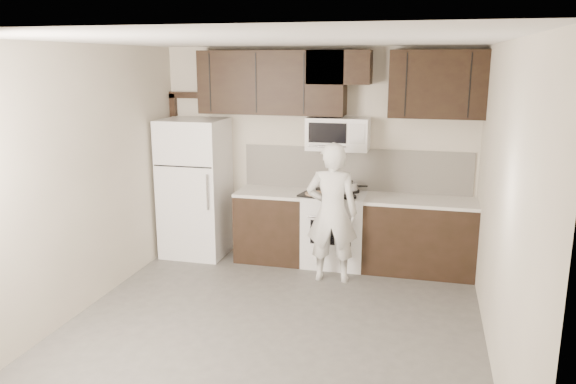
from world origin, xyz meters
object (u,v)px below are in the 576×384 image
at_px(person, 332,213).
at_px(microwave, 338,134).
at_px(stove, 335,229).
at_px(refrigerator, 195,188).

bearing_deg(person, microwave, -89.88).
bearing_deg(microwave, person, -85.58).
height_order(microwave, person, microwave).
height_order(stove, microwave, microwave).
xyz_separation_m(stove, microwave, (-0.00, 0.12, 1.19)).
distance_m(stove, person, 0.65).
bearing_deg(refrigerator, stove, 1.51).
bearing_deg(person, stove, -88.94).
bearing_deg(stove, person, -84.65).
xyz_separation_m(microwave, refrigerator, (-1.85, -0.17, -0.75)).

